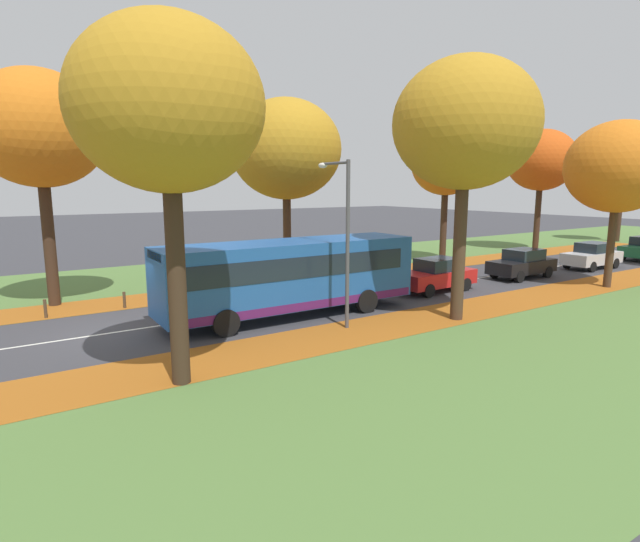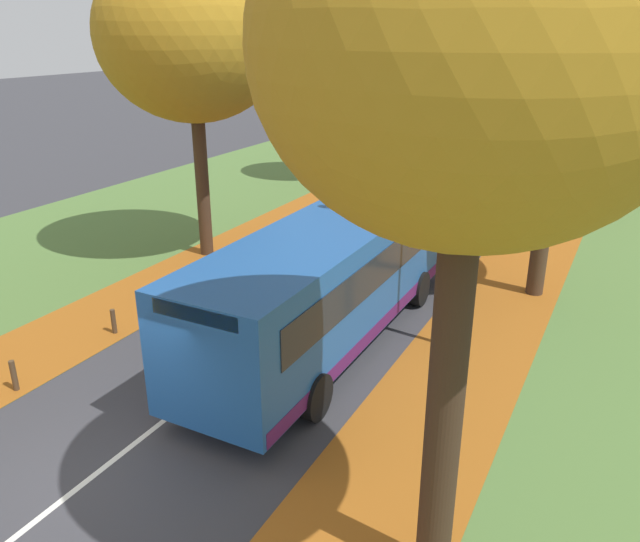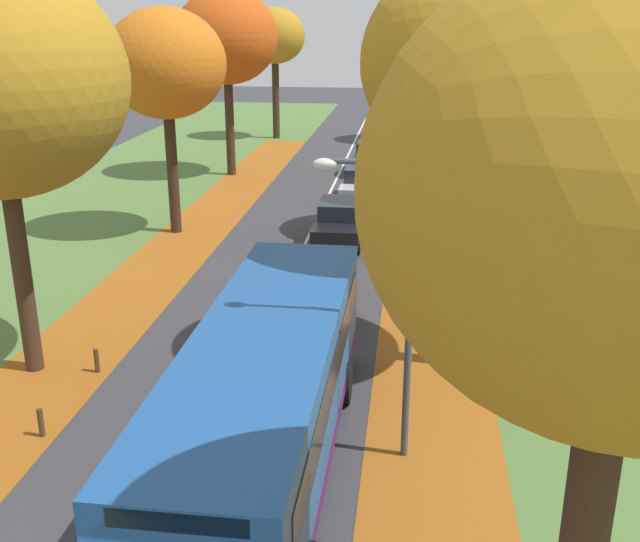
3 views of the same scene
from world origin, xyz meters
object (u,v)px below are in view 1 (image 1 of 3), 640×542
car_black_following (522,264)px  streetlamp_right (342,225)px  bus (290,274)px  car_silver_third_in_line (592,256)px  bollard_nearest (45,309)px  car_red_lead (436,275)px  tree_left_near (286,150)px  bollard_fourth (252,286)px  tree_right_mid (618,167)px  bollard_third (192,292)px  bollard_fifth (303,280)px  tree_left_distant (624,168)px  tree_right_near (465,125)px  tree_left_nearest (39,130)px  tree_left_mid (446,165)px  tree_right_nearest (168,108)px  bollard_second (124,300)px  tree_left_far (542,161)px

car_black_following → streetlamp_right: bearing=-80.3°
streetlamp_right → car_black_following: (-2.42, 14.10, -2.92)m
bus → car_silver_third_in_line: (0.21, 21.48, -0.89)m
bollard_nearest → car_red_lead: (4.69, 16.50, 0.44)m
tree_left_near → bollard_fourth: tree_left_near is taller
tree_right_mid → car_silver_third_in_line: (-3.61, 5.11, -5.19)m
bollard_third → car_silver_third_in_line: bearing=77.6°
bollard_fifth → bollard_fourth: bearing=-89.4°
streetlamp_right → tree_left_distant: bearing=103.6°
tree_right_near → bollard_third: bearing=-140.0°
tree_right_mid → car_silver_third_in_line: tree_right_mid is taller
tree_left_near → car_silver_third_in_line: 20.13m
tree_left_distant → bollard_fourth: size_ratio=13.16×
tree_left_nearest → car_black_following: (6.98, 22.66, -6.55)m
tree_left_near → tree_right_near: bearing=8.8°
bollard_fifth → car_silver_third_in_line: size_ratio=0.15×
tree_left_mid → bus: (6.74, -15.65, -4.76)m
tree_right_mid → bollard_nearest: bearing=-109.6°
tree_left_near → bollard_fifth: tree_left_near is taller
tree_right_nearest → bollard_third: tree_right_nearest is taller
tree_right_nearest → bollard_second: size_ratio=13.01×
tree_left_near → bollard_fourth: size_ratio=14.75×
bus → tree_right_nearest: bearing=-52.9°
streetlamp_right → car_black_following: streetlamp_right is taller
tree_left_distant → car_silver_third_in_line: (7.07, -17.16, -5.84)m
bollard_third → tree_left_distant: bearing=92.6°
bollard_nearest → bollard_fifth: (-0.02, 11.75, -0.06)m
car_black_following → tree_left_mid: bearing=174.2°
bollard_second → tree_right_mid: bearing=68.0°
bollard_nearest → bollard_third: (-0.08, 5.87, -0.05)m
tree_right_nearest → bus: bearing=127.1°
tree_left_far → car_silver_third_in_line: size_ratio=2.24×
tree_right_nearest → tree_left_far: bearing=109.5°
bollard_fifth → streetlamp_right: (7.20, -2.68, 3.43)m
tree_left_nearest → tree_right_mid: tree_left_nearest is taller
tree_left_mid → bollard_third: size_ratio=13.19×
tree_right_near → car_red_lead: (-4.14, 3.15, -6.47)m
tree_left_nearest → tree_left_far: 34.25m
tree_left_nearest → tree_right_near: 16.93m
tree_left_near → tree_left_far: tree_left_near is taller
tree_left_distant → tree_right_nearest: bearing=-75.8°
bollard_nearest → streetlamp_right: 12.05m
tree_left_near → bus: bearing=-28.5°
bollard_fourth → car_silver_third_in_line: (5.12, 20.86, 0.49)m
bollard_second → bollard_third: bollard_second is taller
tree_right_mid → bollard_second: bearing=-112.0°
tree_left_distant → car_red_lead: size_ratio=2.01×
bollard_fourth → streetlamp_right: 7.95m
tree_left_distant → bollard_second: size_ratio=12.19×
tree_right_mid → car_black_following: (-3.98, -1.39, -5.19)m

